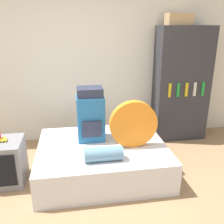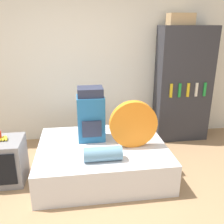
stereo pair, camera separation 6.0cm
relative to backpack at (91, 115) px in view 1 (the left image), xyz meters
name	(u,v)px [view 1 (the left image)]	position (x,y,z in m)	size (l,w,h in m)	color
ground_plane	(96,220)	(-0.05, -1.09, -0.76)	(16.00, 16.00, 0.00)	#997551
wall_back	(81,64)	(-0.05, 1.00, 0.54)	(8.00, 0.05, 2.60)	silver
bed	(102,158)	(0.12, -0.20, -0.56)	(1.67, 1.33, 0.41)	silver
backpack	(91,115)	(0.00, 0.00, 0.00)	(0.36, 0.33, 0.73)	#23669E
tent_bag	(133,124)	(0.52, -0.30, -0.05)	(0.61, 0.10, 0.61)	orange
sleeping_roll	(104,154)	(0.09, -0.61, -0.27)	(0.45, 0.17, 0.17)	#5B849E
television	(3,162)	(-1.13, -0.23, -0.48)	(0.51, 0.49, 0.56)	gray
banana_bunch	(4,139)	(-1.09, -0.20, -0.18)	(0.12, 0.15, 0.04)	yellow
bookshelf	(181,85)	(1.59, 0.72, 0.19)	(0.89, 0.42, 1.90)	#2D2D33
cardboard_box	(179,19)	(1.46, 0.75, 1.22)	(0.40, 0.23, 0.18)	tan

